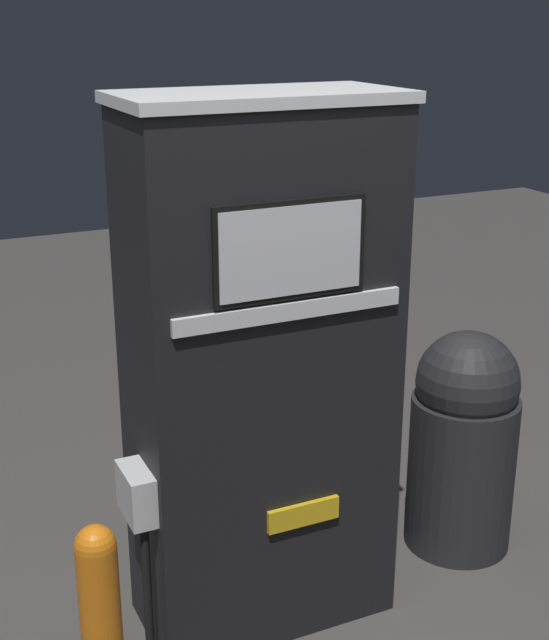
{
  "coord_description": "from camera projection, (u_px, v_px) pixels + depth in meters",
  "views": [
    {
      "loc": [
        -1.24,
        -2.53,
        2.29
      ],
      "look_at": [
        0.0,
        0.12,
        1.27
      ],
      "focal_mm": 50.0,
      "sensor_mm": 36.0,
      "label": 1
    }
  ],
  "objects": [
    {
      "name": "gas_pump",
      "position": [
        261.0,
        374.0,
        3.28
      ],
      "size": [
        1.06,
        0.51,
        2.04
      ],
      "color": "black",
      "rests_on": "ground_plane"
    },
    {
      "name": "trash_bin",
      "position": [
        463.0,
        440.0,
        3.91
      ],
      "size": [
        0.47,
        0.47,
        1.01
      ],
      "color": "#232326",
      "rests_on": "ground_plane"
    }
  ]
}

